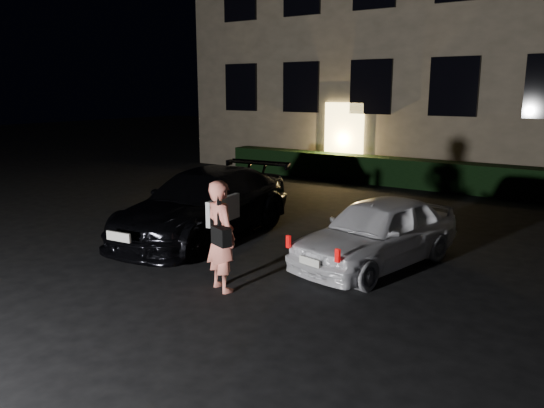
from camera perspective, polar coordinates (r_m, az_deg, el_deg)
The scene contains 5 objects.
ground at distance 7.40m, azimuth -6.86°, elevation -11.07°, with size 80.00×80.00×0.00m, color black.
hedge at distance 16.42m, azimuth 17.92°, elevation 2.88°, with size 15.00×0.70×0.85m, color black.
sedan at distance 10.69m, azimuth -7.25°, elevation -0.01°, with size 2.36×4.83×1.34m.
hatch at distance 9.06m, azimuth 11.25°, elevation -2.95°, with size 2.06×3.63×1.16m.
man at distance 7.76m, azimuth -5.49°, elevation -3.43°, with size 0.70×0.60×1.65m.
Camera 1 is at (4.52, -5.09, 2.91)m, focal length 35.00 mm.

